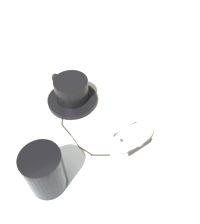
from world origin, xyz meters
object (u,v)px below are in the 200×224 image
Objects in this scene: computer_mouse at (133,137)px; drinking_glass at (45,171)px; saucer at (73,100)px; coffee_cup at (71,89)px.

drinking_glass is (0.02, -0.20, 0.03)m from computer_mouse.
saucer is 1.24× the size of coffee_cup.
coffee_cup is at bearing 168.91° from saucer.
drinking_glass reaches higher than computer_mouse.
drinking_glass is (0.20, -0.12, 0.05)m from saucer.
computer_mouse is 1.26× the size of drinking_glass.
computer_mouse is at bearing 22.95° from coffee_cup.
coffee_cup reaches higher than computer_mouse.
coffee_cup is at bearing -157.05° from computer_mouse.
coffee_cup is 0.24m from drinking_glass.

